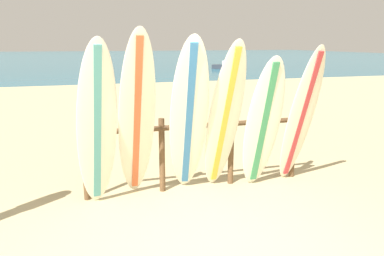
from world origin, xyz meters
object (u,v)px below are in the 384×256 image
(surfboard_leaning_far_left, at_px, (97,127))
(surfboard_leaning_right, at_px, (301,117))
(surfboard_leaning_center_right, at_px, (263,125))
(small_boat_offshore, at_px, (229,66))
(surfboard_leaning_left, at_px, (137,120))
(surfboard_rack, at_px, (197,143))
(surfboard_leaning_center_left, at_px, (189,120))
(surfboard_leaning_center, at_px, (224,120))

(surfboard_leaning_far_left, distance_m, surfboard_leaning_right, 3.08)
(surfboard_leaning_center_right, distance_m, small_boat_offshore, 26.75)
(surfboard_leaning_left, height_order, small_boat_offshore, surfboard_leaning_left)
(surfboard_rack, relative_size, surfboard_leaning_far_left, 1.49)
(surfboard_leaning_center_left, height_order, small_boat_offshore, surfboard_leaning_center_left)
(surfboard_rack, bearing_deg, surfboard_leaning_center, -53.89)
(surfboard_leaning_center_left, bearing_deg, small_boat_offshore, 66.76)
(surfboard_rack, xyz_separation_m, surfboard_leaning_center, (0.28, -0.39, 0.42))
(surfboard_leaning_far_left, relative_size, surfboard_leaning_left, 0.95)
(surfboard_leaning_center, height_order, surfboard_leaning_right, surfboard_leaning_center)
(surfboard_leaning_center_left, bearing_deg, surfboard_leaning_center, 0.95)
(surfboard_leaning_far_left, relative_size, surfboard_leaning_center_left, 0.99)
(surfboard_rack, distance_m, surfboard_leaning_center_left, 0.65)
(surfboard_leaning_center_right, distance_m, surfboard_leaning_right, 0.66)
(surfboard_leaning_center_right, height_order, small_boat_offshore, surfboard_leaning_center_right)
(surfboard_leaning_center_left, xyz_separation_m, surfboard_leaning_right, (1.83, 0.03, -0.07))
(surfboard_leaning_center, bearing_deg, surfboard_leaning_right, 0.94)
(surfboard_leaning_center, height_order, surfboard_leaning_center_right, surfboard_leaning_center)
(surfboard_leaning_center_left, relative_size, surfboard_leaning_right, 1.06)
(surfboard_rack, bearing_deg, small_boat_offshore, 66.92)
(surfboard_rack, height_order, surfboard_leaning_left, surfboard_leaning_left)
(surfboard_rack, relative_size, small_boat_offshore, 1.35)
(surfboard_leaning_center_left, bearing_deg, surfboard_leaning_center_right, 0.31)
(small_boat_offshore, bearing_deg, surfboard_leaning_center_right, -110.95)
(surfboard_leaning_center_left, bearing_deg, surfboard_rack, 57.30)
(surfboard_rack, bearing_deg, surfboard_leaning_center_right, -23.21)
(surfboard_leaning_center, bearing_deg, surfboard_rack, 126.11)
(surfboard_leaning_right, distance_m, small_boat_offshore, 26.50)
(surfboard_leaning_center_left, bearing_deg, surfboard_leaning_left, 179.11)
(surfboard_leaning_far_left, height_order, surfboard_leaning_left, surfboard_leaning_left)
(surfboard_leaning_center_left, xyz_separation_m, surfboard_leaning_center, (0.54, 0.01, -0.03))
(surfboard_leaning_center_left, bearing_deg, surfboard_leaning_far_left, -179.30)
(surfboard_leaning_center_left, bearing_deg, surfboard_leaning_right, 0.94)
(surfboard_leaning_far_left, xyz_separation_m, small_boat_offshore, (11.98, 24.99, -0.91))
(surfboard_leaning_right, bearing_deg, surfboard_leaning_center_left, -179.06)
(surfboard_leaning_left, height_order, surfboard_leaning_right, surfboard_leaning_left)
(surfboard_leaning_center, height_order, small_boat_offshore, surfboard_leaning_center)
(surfboard_rack, distance_m, surfboard_leaning_center_right, 1.04)
(surfboard_leaning_center, distance_m, small_boat_offshore, 26.98)
(surfboard_leaning_left, distance_m, surfboard_leaning_center_left, 0.73)
(surfboard_rack, xyz_separation_m, surfboard_leaning_left, (-0.98, -0.39, 0.49))
(surfboard_rack, height_order, surfboard_leaning_center_right, surfboard_leaning_center_right)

